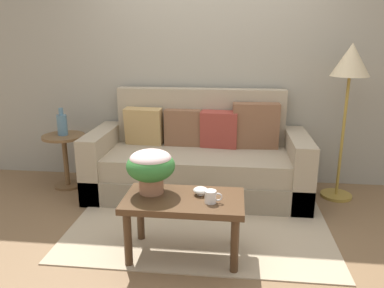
% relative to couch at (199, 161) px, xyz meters
% --- Properties ---
extents(ground_plane, '(14.00, 14.00, 0.00)m').
position_rel_couch_xyz_m(ground_plane, '(0.08, -0.76, -0.34)').
color(ground_plane, brown).
extents(wall_back, '(6.40, 0.12, 2.83)m').
position_rel_couch_xyz_m(wall_back, '(0.08, 0.47, 1.07)').
color(wall_back, gray).
rests_on(wall_back, ground).
extents(area_rug, '(2.23, 1.65, 0.01)m').
position_rel_couch_xyz_m(area_rug, '(0.08, -0.66, -0.34)').
color(area_rug, tan).
rests_on(area_rug, ground).
extents(couch, '(2.22, 0.89, 1.07)m').
position_rel_couch_xyz_m(couch, '(0.00, 0.00, 0.00)').
color(couch, gray).
rests_on(couch, ground).
extents(coffee_table, '(0.88, 0.49, 0.47)m').
position_rel_couch_xyz_m(coffee_table, '(0.01, -1.22, 0.05)').
color(coffee_table, '#442D1B').
rests_on(coffee_table, ground).
extents(side_table, '(0.45, 0.45, 0.59)m').
position_rel_couch_xyz_m(side_table, '(-1.45, -0.02, 0.06)').
color(side_table, brown).
rests_on(side_table, ground).
extents(floor_lamp, '(0.36, 0.36, 1.55)m').
position_rel_couch_xyz_m(floor_lamp, '(1.44, 0.03, 0.94)').
color(floor_lamp, olive).
rests_on(floor_lamp, ground).
extents(potted_plant, '(0.36, 0.36, 0.33)m').
position_rel_couch_xyz_m(potted_plant, '(-0.25, -1.15, 0.34)').
color(potted_plant, '#A36B4C').
rests_on(potted_plant, coffee_table).
extents(coffee_mug, '(0.13, 0.08, 0.09)m').
position_rel_couch_xyz_m(coffee_mug, '(0.21, -1.29, 0.17)').
color(coffee_mug, white).
rests_on(coffee_mug, coffee_table).
extents(snack_bowl, '(0.11, 0.11, 0.06)m').
position_rel_couch_xyz_m(snack_bowl, '(0.13, -1.16, 0.16)').
color(snack_bowl, silver).
rests_on(snack_bowl, coffee_table).
extents(table_vase, '(0.11, 0.11, 0.29)m').
position_rel_couch_xyz_m(table_vase, '(-1.46, -0.01, 0.36)').
color(table_vase, slate).
rests_on(table_vase, side_table).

